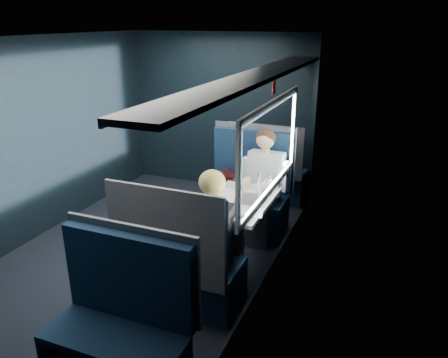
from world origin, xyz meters
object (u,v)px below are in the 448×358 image
at_px(seat_row_front, 268,173).
at_px(woman, 215,232).
at_px(table, 236,207).
at_px(seat_bay_far, 181,267).
at_px(cup, 276,185).
at_px(seat_bay_near, 246,196).
at_px(seat_row_back, 121,334).
at_px(man, 263,181).
at_px(bottle_small, 269,186).
at_px(laptop, 253,195).

xyz_separation_m(seat_row_front, woman, (0.25, -2.50, 0.32)).
xyz_separation_m(table, seat_bay_far, (-0.18, -0.87, -0.25)).
distance_m(seat_bay_far, woman, 0.43).
bearing_deg(seat_row_front, cup, -70.82).
xyz_separation_m(seat_bay_near, seat_bay_far, (0.01, -1.75, -0.01)).
bearing_deg(seat_row_front, seat_row_back, -90.00).
bearing_deg(seat_bay_near, seat_row_front, 89.34).
height_order(man, cup, man).
bearing_deg(table, man, 84.48).
height_order(seat_bay_far, cup, seat_bay_far).
bearing_deg(seat_row_back, seat_bay_near, 90.23).
height_order(seat_bay_far, bottle_small, seat_bay_far).
xyz_separation_m(seat_row_front, man, (0.25, -1.10, 0.31)).
height_order(man, woman, same).
bearing_deg(laptop, seat_bay_near, 113.58).
xyz_separation_m(seat_bay_far, man, (0.25, 1.57, 0.30)).
xyz_separation_m(seat_row_back, woman, (0.25, 1.09, 0.32)).
bearing_deg(seat_row_back, seat_bay_far, 90.00).
distance_m(seat_bay_far, seat_row_front, 2.67).
height_order(table, woman, woman).
height_order(table, cup, cup).
height_order(seat_row_back, woman, woman).
height_order(seat_bay_near, man, man).
relative_size(seat_row_front, bottle_small, 5.34).
relative_size(seat_row_back, laptop, 2.90).
distance_m(bottle_small, cup, 0.18).
distance_m(table, seat_bay_far, 0.93).
bearing_deg(cup, seat_bay_far, -109.73).
distance_m(woman, bottle_small, 1.00).
distance_m(seat_bay_near, bottle_small, 0.86).
height_order(seat_bay_far, woman, woman).
height_order(seat_bay_far, seat_row_back, seat_bay_far).
bearing_deg(seat_bay_far, seat_bay_near, 90.35).
height_order(seat_row_back, laptop, seat_row_back).
bearing_deg(table, bottle_small, 45.98).
relative_size(seat_bay_near, man, 0.95).
xyz_separation_m(laptop, bottle_small, (0.09, 0.23, 0.02)).
xyz_separation_m(table, bottle_small, (0.26, 0.27, 0.17)).
distance_m(seat_row_back, bottle_small, 2.15).
bearing_deg(man, seat_row_back, -95.72).
xyz_separation_m(seat_bay_far, seat_row_back, (0.00, -0.92, -0.00)).
xyz_separation_m(seat_bay_near, bottle_small, (0.45, -0.60, 0.41)).
bearing_deg(woman, bottle_small, 78.87).
distance_m(seat_bay_near, seat_bay_far, 1.75).
relative_size(seat_row_back, woman, 0.88).
bearing_deg(bottle_small, seat_bay_far, -111.14).
distance_m(seat_row_back, woman, 1.16).
distance_m(seat_row_front, woman, 2.54).
bearing_deg(man, bottle_small, -65.94).
height_order(seat_bay_near, seat_row_front, seat_bay_near).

